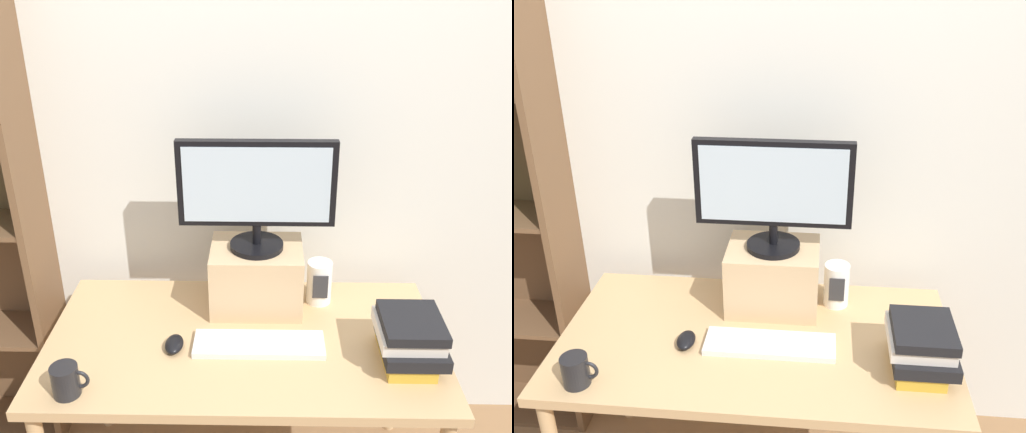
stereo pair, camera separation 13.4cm
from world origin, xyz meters
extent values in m
cube|color=silver|center=(0.00, 0.52, 1.30)|extent=(7.00, 0.08, 2.60)
cube|color=tan|center=(0.00, 0.00, 0.73)|extent=(1.40, 0.76, 0.04)
cylinder|color=tan|center=(-0.65, 0.33, 0.36)|extent=(0.05, 0.05, 0.71)
cylinder|color=tan|center=(0.65, 0.33, 0.36)|extent=(0.05, 0.05, 0.71)
cube|color=brown|center=(-0.84, 0.34, 1.02)|extent=(0.03, 0.28, 2.04)
cube|color=brown|center=(-1.14, 0.34, 0.01)|extent=(0.57, 0.27, 0.02)
cube|color=tan|center=(0.04, 0.22, 0.87)|extent=(0.34, 0.27, 0.25)
cylinder|color=black|center=(0.04, 0.22, 1.01)|extent=(0.20, 0.20, 0.02)
cylinder|color=black|center=(0.04, 0.22, 1.06)|extent=(0.03, 0.03, 0.08)
cube|color=black|center=(0.04, 0.22, 1.26)|extent=(0.57, 0.04, 0.32)
cube|color=silver|center=(0.04, 0.20, 1.26)|extent=(0.52, 0.00, 0.28)
cube|color=silver|center=(0.06, -0.05, 0.76)|extent=(0.46, 0.14, 0.02)
cube|color=white|center=(0.06, -0.05, 0.77)|extent=(0.43, 0.12, 0.00)
ellipsoid|color=black|center=(-0.24, -0.06, 0.77)|extent=(0.06, 0.10, 0.04)
cube|color=gold|center=(0.55, -0.10, 0.77)|extent=(0.16, 0.25, 0.05)
cube|color=black|center=(0.56, -0.11, 0.82)|extent=(0.21, 0.24, 0.04)
cube|color=silver|center=(0.55, -0.10, 0.86)|extent=(0.21, 0.23, 0.04)
cube|color=black|center=(0.56, -0.11, 0.90)|extent=(0.20, 0.22, 0.03)
cylinder|color=black|center=(-0.54, -0.29, 0.80)|extent=(0.09, 0.09, 0.10)
torus|color=black|center=(-0.50, -0.29, 0.81)|extent=(0.07, 0.01, 0.07)
cylinder|color=silver|center=(0.29, 0.24, 0.84)|extent=(0.10, 0.10, 0.17)
cube|color=#2D2D30|center=(0.29, 0.19, 0.85)|extent=(0.06, 0.00, 0.10)
camera|label=1|loc=(0.08, -1.66, 2.02)|focal=40.00mm
camera|label=2|loc=(0.21, -1.65, 2.02)|focal=40.00mm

